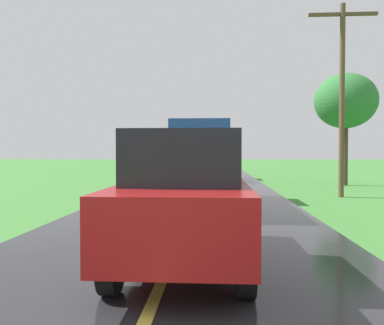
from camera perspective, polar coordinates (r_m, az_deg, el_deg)
banana_truck_near at (r=12.75m, az=1.06°, el=0.34°), size 2.38×5.82×2.80m
banana_truck_far at (r=23.93m, az=2.12°, el=0.83°), size 2.38×5.81×2.80m
utility_pole_roadside at (r=15.96m, az=21.52°, el=9.87°), size 2.58×0.20×7.41m
roadside_tree_near_left at (r=21.74m, az=21.99°, el=8.48°), size 3.19×3.19×5.87m
following_car at (r=5.56m, az=-0.90°, el=-5.16°), size 1.74×4.10×1.92m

